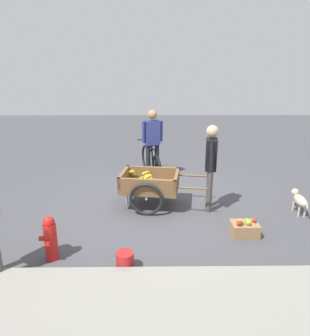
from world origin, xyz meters
TOP-DOWN VIEW (x-y plane):
  - ground_plane at (0.00, 0.00)m, footprint 24.00×24.00m
  - fruit_cart at (0.17, 0.18)m, footprint 1.75×1.04m
  - vendor_person at (-0.96, 0.36)m, footprint 0.25×0.58m
  - bicycle at (0.15, -1.67)m, footprint 0.61×1.61m
  - cyclist_person at (0.11, -1.53)m, footprint 0.50×0.29m
  - dog at (-2.63, 0.55)m, footprint 0.20×0.67m
  - fire_hydrant at (1.57, 1.98)m, footprint 0.25×0.25m
  - plastic_bucket at (0.50, 2.24)m, footprint 0.24×0.24m
  - apple_crate at (-1.38, 1.36)m, footprint 0.44×0.32m

SIDE VIEW (x-z plane):
  - ground_plane at x=0.00m, z-range 0.00..0.00m
  - apple_crate at x=-1.38m, z-range -0.03..0.28m
  - plastic_bucket at x=0.50m, z-range 0.00..0.26m
  - dog at x=-2.63m, z-range 0.07..0.47m
  - fire_hydrant at x=1.57m, z-range 0.00..0.67m
  - bicycle at x=0.15m, z-range -0.07..0.78m
  - fruit_cart at x=0.17m, z-range 0.07..0.80m
  - vendor_person at x=-0.96m, z-range 0.17..1.81m
  - cyclist_person at x=0.11m, z-range 0.17..1.85m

